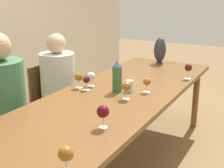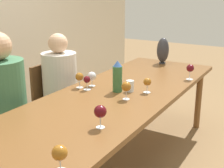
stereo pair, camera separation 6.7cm
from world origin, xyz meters
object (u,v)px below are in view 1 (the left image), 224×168
object	(u,v)px
water_bottle	(117,77)
chair_near	(0,127)
wine_glass_0	(147,82)
person_far	(60,88)
wine_glass_3	(188,68)
wine_glass_4	(79,77)
wine_glass_5	(91,77)
wine_glass_2	(86,80)
wine_glass_1	(103,112)
wine_glass_6	(127,87)
water_tumbler	(130,86)
person_near	(4,106)
chair_far	(54,102)
vase	(160,50)
wine_glass_7	(66,154)

from	to	relation	value
water_bottle	chair_near	world-z (taller)	water_bottle
wine_glass_0	person_far	world-z (taller)	person_far
wine_glass_3	wine_glass_4	world-z (taller)	wine_glass_3
wine_glass_0	person_far	distance (m)	0.97
wine_glass_0	chair_near	xyz separation A→B (m)	(-0.71, 1.03, -0.36)
wine_glass_5	water_bottle	bearing A→B (deg)	-93.79
wine_glass_2	wine_glass_1	bearing A→B (deg)	-138.82
wine_glass_3	wine_glass_6	xyz separation A→B (m)	(-0.82, 0.26, -0.00)
water_tumbler	wine_glass_0	distance (m)	0.15
chair_near	person_near	bearing A→B (deg)	-90.00
wine_glass_0	chair_far	distance (m)	1.09
water_bottle	wine_glass_0	size ratio (longest dim) A/B	2.11
vase	wine_glass_4	bearing A→B (deg)	167.55
wine_glass_3	chair_far	bearing A→B (deg)	115.57
wine_glass_0	wine_glass_1	bearing A→B (deg)	-177.22
wine_glass_2	wine_glass_7	world-z (taller)	wine_glass_7
water_tumbler	chair_near	world-z (taller)	chair_near
water_bottle	wine_glass_2	world-z (taller)	water_bottle
water_tumbler	wine_glass_1	world-z (taller)	wine_glass_1
wine_glass_4	water_tumbler	bearing A→B (deg)	-72.59
water_bottle	person_near	bearing A→B (deg)	130.48
wine_glass_2	wine_glass_3	size ratio (longest dim) A/B	0.82
wine_glass_4	wine_glass_5	world-z (taller)	wine_glass_4
wine_glass_0	wine_glass_4	world-z (taller)	wine_glass_4
water_bottle	water_tumbler	xyz separation A→B (m)	(0.06, -0.09, -0.08)
chair_near	wine_glass_0	bearing A→B (deg)	-55.17
water_bottle	wine_glass_2	xyz separation A→B (m)	(-0.09, 0.25, -0.05)
wine_glass_7	wine_glass_2	bearing A→B (deg)	29.31
vase	wine_glass_5	size ratio (longest dim) A/B	2.29
wine_glass_1	person_far	bearing A→B (deg)	51.07
wine_glass_7	person_far	xyz separation A→B (m)	(1.32, 1.09, -0.21)
wine_glass_3	wine_glass_7	size ratio (longest dim) A/B	1.09
vase	wine_glass_2	world-z (taller)	vase
wine_glass_7	chair_far	xyz separation A→B (m)	(1.32, 1.17, -0.37)
water_tumbler	chair_far	size ratio (longest dim) A/B	0.11
wine_glass_2	chair_near	distance (m)	0.83
person_near	person_far	world-z (taller)	person_near
water_bottle	wine_glass_4	size ratio (longest dim) A/B	1.96
chair_near	chair_far	distance (m)	0.71
water_bottle	wine_glass_6	size ratio (longest dim) A/B	1.86
wine_glass_2	chair_near	bearing A→B (deg)	133.81
water_tumbler	chair_near	size ratio (longest dim) A/B	0.11
chair_near	chair_far	size ratio (longest dim) A/B	1.00
wine_glass_3	person_far	bearing A→B (deg)	117.11
vase	wine_glass_0	world-z (taller)	vase
water_bottle	chair_near	size ratio (longest dim) A/B	0.32
wine_glass_6	person_near	size ratio (longest dim) A/B	0.11
chair_far	water_bottle	bearing A→B (deg)	-97.49
wine_glass_3	wine_glass_5	world-z (taller)	wine_glass_3
wine_glass_2	wine_glass_6	distance (m)	0.42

